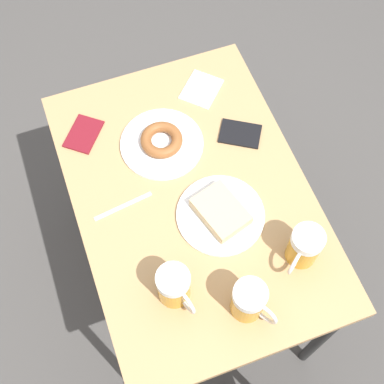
# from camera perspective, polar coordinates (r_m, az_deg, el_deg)

# --- Properties ---
(ground_plane) EXTENTS (8.00, 8.00, 0.00)m
(ground_plane) POSITION_cam_1_polar(r_m,az_deg,el_deg) (2.28, -0.00, -9.00)
(ground_plane) COLOR #474442
(table) EXTENTS (0.68, 0.99, 0.77)m
(table) POSITION_cam_1_polar(r_m,az_deg,el_deg) (1.64, -0.00, -1.52)
(table) COLOR tan
(table) RESTS_ON ground_plane
(plate_with_cake) EXTENTS (0.25, 0.25, 0.05)m
(plate_with_cake) POSITION_cam_1_polar(r_m,az_deg,el_deg) (1.53, 3.07, -2.27)
(plate_with_cake) COLOR white
(plate_with_cake) RESTS_ON table
(plate_with_donut) EXTENTS (0.26, 0.26, 0.04)m
(plate_with_donut) POSITION_cam_1_polar(r_m,az_deg,el_deg) (1.64, -3.25, 5.35)
(plate_with_donut) COLOR white
(plate_with_donut) RESTS_ON table
(beer_mug_left) EXTENTS (0.09, 0.13, 0.13)m
(beer_mug_left) POSITION_cam_1_polar(r_m,az_deg,el_deg) (1.40, -1.89, -10.05)
(beer_mug_left) COLOR #C68C23
(beer_mug_left) RESTS_ON table
(beer_mug_center) EXTENTS (0.12, 0.10, 0.13)m
(beer_mug_center) POSITION_cam_1_polar(r_m,az_deg,el_deg) (1.46, 11.87, -5.75)
(beer_mug_center) COLOR #C68C23
(beer_mug_center) RESTS_ON table
(beer_mug_right) EXTENTS (0.09, 0.12, 0.13)m
(beer_mug_right) POSITION_cam_1_polar(r_m,az_deg,el_deg) (1.39, 6.13, -11.49)
(beer_mug_right) COLOR #C68C23
(beer_mug_right) RESTS_ON table
(napkin_folded) EXTENTS (0.17, 0.17, 0.00)m
(napkin_folded) POSITION_cam_1_polar(r_m,az_deg,el_deg) (1.77, 1.00, 10.90)
(napkin_folded) COLOR white
(napkin_folded) RESTS_ON table
(fork) EXTENTS (0.18, 0.04, 0.00)m
(fork) POSITION_cam_1_polar(r_m,az_deg,el_deg) (1.56, -7.35, -1.52)
(fork) COLOR silver
(fork) RESTS_ON table
(passport_near_edge) EXTENTS (0.15, 0.15, 0.01)m
(passport_near_edge) POSITION_cam_1_polar(r_m,az_deg,el_deg) (1.70, -11.49, 6.08)
(passport_near_edge) COLOR maroon
(passport_near_edge) RESTS_ON table
(passport_far_edge) EXTENTS (0.15, 0.14, 0.01)m
(passport_far_edge) POSITION_cam_1_polar(r_m,az_deg,el_deg) (1.68, 5.15, 6.22)
(passport_far_edge) COLOR black
(passport_far_edge) RESTS_ON table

